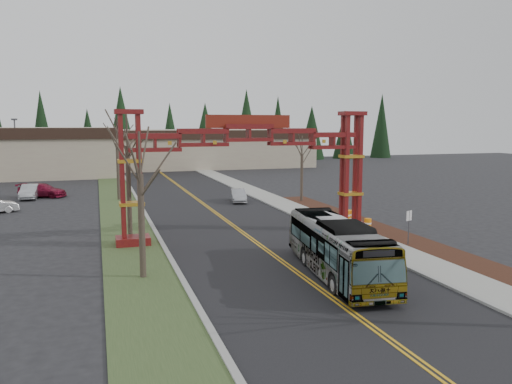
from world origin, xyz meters
name	(u,v)px	position (x,y,z in m)	size (l,w,h in m)	color
ground	(390,341)	(0.00, 0.00, 0.00)	(200.00, 200.00, 0.00)	black
road	(225,219)	(0.00, 25.00, 0.01)	(12.00, 110.00, 0.02)	black
lane_line_left	(223,219)	(-0.12, 25.00, 0.03)	(0.12, 100.00, 0.01)	gold
lane_line_right	(226,219)	(0.12, 25.00, 0.03)	(0.12, 100.00, 0.01)	gold
curb_right	(292,215)	(6.15, 25.00, 0.07)	(0.30, 110.00, 0.15)	#969792
sidewalk_right	(308,214)	(7.60, 25.00, 0.08)	(2.60, 110.00, 0.14)	gray
landscape_strip	(443,253)	(10.20, 10.00, 0.06)	(2.60, 50.00, 0.12)	black
grass_median	(127,225)	(-8.00, 25.00, 0.04)	(4.00, 110.00, 0.08)	#364A25
curb_left	(151,223)	(-6.15, 25.00, 0.07)	(0.30, 110.00, 0.15)	#969792
gateway_arch	(249,153)	(0.00, 18.00, 5.98)	(18.20, 1.60, 8.90)	#5B0C15
retail_building_east	(205,148)	(10.00, 79.95, 3.51)	(38.00, 20.30, 7.00)	tan
conifer_treeline	(147,132)	(0.25, 92.00, 6.49)	(116.10, 5.60, 13.00)	black
transit_bus	(337,248)	(1.80, 7.86, 1.49)	(2.51, 10.73, 2.99)	#B6BABE
silver_sedan	(238,196)	(3.72, 33.96, 0.68)	(1.43, 4.10, 1.35)	#A5A8AD
parked_car_mid_a	(42,190)	(-15.94, 43.89, 0.76)	(2.13, 5.23, 1.52)	maroon
parked_car_far_a	(30,192)	(-17.10, 43.12, 0.77)	(1.63, 4.68, 1.54)	silver
bare_tree_median_near	(140,175)	(-8.00, 10.54, 5.41)	(3.27, 3.27, 7.60)	#382D26
bare_tree_median_mid	(127,147)	(-8.00, 20.70, 6.41)	(3.28, 3.28, 8.63)	#382D26
bare_tree_median_far	(117,143)	(-8.00, 38.98, 6.01)	(3.07, 3.07, 8.09)	#382D26
bare_tree_right_far	(302,155)	(10.00, 32.09, 4.89)	(2.90, 2.90, 6.83)	#382D26
light_pole_far	(16,145)	(-20.79, 61.62, 5.09)	(0.76, 0.38, 8.80)	#3F3F44
street_sign	(409,221)	(9.21, 12.27, 1.70)	(0.51, 0.24, 2.36)	#3F3F44
barrel_south	(368,225)	(9.00, 17.05, 0.50)	(0.54, 0.54, 1.00)	orange
barrel_mid	(347,217)	(8.97, 20.33, 0.53)	(0.57, 0.57, 1.06)	orange
barrel_north	(349,216)	(9.34, 20.62, 0.52)	(0.56, 0.56, 1.03)	orange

